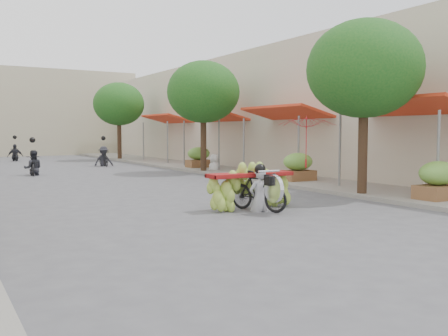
% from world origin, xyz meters
% --- Properties ---
extents(ground, '(120.00, 120.00, 0.00)m').
position_xyz_m(ground, '(0.00, 0.00, 0.00)').
color(ground, '#545459').
rests_on(ground, ground).
extents(sidewalk_right, '(4.00, 60.00, 0.12)m').
position_xyz_m(sidewalk_right, '(7.00, 15.00, 0.06)').
color(sidewalk_right, gray).
rests_on(sidewalk_right, ground).
extents(shophouse_row_right, '(9.77, 40.00, 6.00)m').
position_xyz_m(shophouse_row_right, '(11.99, 14.00, 3.00)').
color(shophouse_row_right, beige).
rests_on(shophouse_row_right, ground).
extents(far_building, '(20.00, 6.00, 7.00)m').
position_xyz_m(far_building, '(0.00, 38.00, 3.50)').
color(far_building, '#B5AC8F').
rests_on(far_building, ground).
extents(street_tree_near, '(3.40, 3.40, 5.25)m').
position_xyz_m(street_tree_near, '(5.40, 4.00, 3.78)').
color(street_tree_near, '#3A2719').
rests_on(street_tree_near, ground).
extents(street_tree_mid, '(3.40, 3.40, 5.25)m').
position_xyz_m(street_tree_mid, '(5.40, 14.00, 3.78)').
color(street_tree_mid, '#3A2719').
rests_on(street_tree_mid, ground).
extents(street_tree_far, '(3.40, 3.40, 5.25)m').
position_xyz_m(street_tree_far, '(5.40, 26.00, 3.78)').
color(street_tree_far, '#3A2719').
rests_on(street_tree_far, ground).
extents(produce_crate_near, '(1.20, 0.88, 1.16)m').
position_xyz_m(produce_crate_near, '(6.20, 2.00, 0.71)').
color(produce_crate_near, brown).
rests_on(produce_crate_near, ground).
extents(produce_crate_mid, '(1.20, 0.88, 1.16)m').
position_xyz_m(produce_crate_mid, '(6.20, 8.00, 0.71)').
color(produce_crate_mid, brown).
rests_on(produce_crate_mid, ground).
extents(produce_crate_far, '(1.20, 0.88, 1.16)m').
position_xyz_m(produce_crate_far, '(6.20, 16.00, 0.71)').
color(produce_crate_far, brown).
rests_on(produce_crate_far, ground).
extents(banana_motorbike, '(2.31, 1.86, 1.95)m').
position_xyz_m(banana_motorbike, '(1.24, 3.57, 0.67)').
color(banana_motorbike, black).
rests_on(banana_motorbike, ground).
extents(market_umbrella, '(2.42, 2.42, 1.85)m').
position_xyz_m(market_umbrella, '(5.76, 6.98, 2.53)').
color(market_umbrella, red).
rests_on(market_umbrella, ground).
extents(pedestrian, '(0.80, 0.53, 1.52)m').
position_xyz_m(pedestrian, '(6.10, 14.20, 0.88)').
color(pedestrian, white).
rests_on(pedestrian, ground).
extents(bg_motorbike_a, '(0.86, 1.55, 1.95)m').
position_xyz_m(bg_motorbike_a, '(-1.73, 16.84, 0.77)').
color(bg_motorbike_a, black).
rests_on(bg_motorbike_a, ground).
extents(bg_motorbike_b, '(1.07, 1.51, 1.95)m').
position_xyz_m(bg_motorbike_b, '(2.72, 20.87, 0.88)').
color(bg_motorbike_b, black).
rests_on(bg_motorbike_b, ground).
extents(bg_motorbike_c, '(1.00, 1.46, 1.95)m').
position_xyz_m(bg_motorbike_c, '(-0.84, 28.59, 0.84)').
color(bg_motorbike_c, black).
rests_on(bg_motorbike_c, ground).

